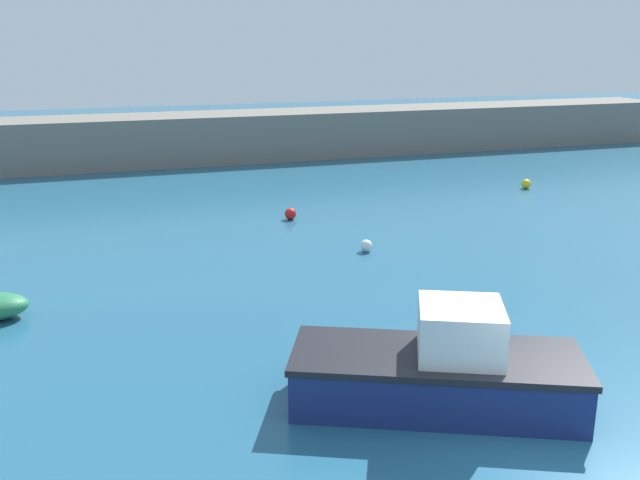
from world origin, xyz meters
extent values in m
cube|color=#235B7A|center=(0.00, 0.00, -0.10)|extent=(120.00, 120.00, 0.20)
cube|color=slate|center=(0.00, 28.28, 1.21)|extent=(54.38, 3.83, 2.42)
cube|color=navy|center=(-1.36, 1.29, 0.43)|extent=(5.28, 3.82, 0.86)
cube|color=black|center=(-1.36, 1.29, 0.92)|extent=(5.38, 3.90, 0.12)
cube|color=silver|center=(-1.03, 1.13, 1.37)|extent=(1.89, 1.90, 1.02)
sphere|color=white|center=(1.04, 10.31, 0.18)|extent=(0.37, 0.37, 0.37)
sphere|color=yellow|center=(11.08, 16.72, 0.20)|extent=(0.41, 0.41, 0.41)
sphere|color=red|center=(0.00, 14.83, 0.21)|extent=(0.41, 0.41, 0.41)
camera|label=1|loc=(-6.93, -8.75, 6.25)|focal=40.00mm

